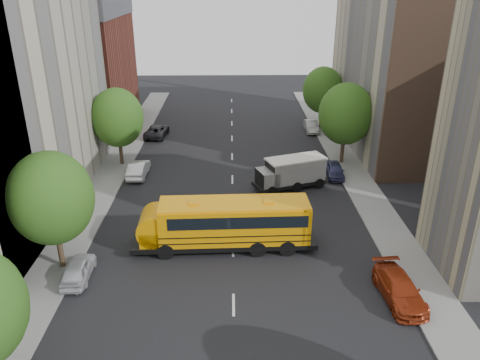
{
  "coord_description": "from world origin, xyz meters",
  "views": [
    {
      "loc": [
        -0.04,
        -29.68,
        17.28
      ],
      "look_at": [
        0.56,
        2.0,
        3.44
      ],
      "focal_mm": 35.0,
      "sensor_mm": 36.0,
      "label": 1
    }
  ],
  "objects_px": {
    "street_tree_5": "(323,90)",
    "school_bus": "(222,222)",
    "parked_car_5": "(311,126)",
    "safari_truck": "(291,172)",
    "parked_car_1": "(138,169)",
    "parked_car_0": "(78,269)",
    "street_tree_4": "(346,114)",
    "parked_car_3": "(399,289)",
    "street_tree_1": "(51,198)",
    "parked_car_4": "(335,170)",
    "street_tree_2": "(117,118)",
    "parked_car_2": "(157,131)"
  },
  "relations": [
    {
      "from": "street_tree_5",
      "to": "school_bus",
      "type": "bearing_deg",
      "value": -112.88
    },
    {
      "from": "street_tree_5",
      "to": "parked_car_5",
      "type": "xyz_separation_m",
      "value": [
        -1.4,
        -1.53,
        -4.04
      ]
    },
    {
      "from": "parked_car_5",
      "to": "safari_truck",
      "type": "bearing_deg",
      "value": -104.51
    },
    {
      "from": "street_tree_5",
      "to": "parked_car_1",
      "type": "distance_m",
      "value": 25.14
    },
    {
      "from": "street_tree_5",
      "to": "school_bus",
      "type": "xyz_separation_m",
      "value": [
        -11.71,
        -27.75,
        -2.73
      ]
    },
    {
      "from": "safari_truck",
      "to": "parked_car_0",
      "type": "relative_size",
      "value": 1.76
    },
    {
      "from": "street_tree_4",
      "to": "safari_truck",
      "type": "xyz_separation_m",
      "value": [
        -5.85,
        -5.88,
        -3.62
      ]
    },
    {
      "from": "street_tree_4",
      "to": "safari_truck",
      "type": "relative_size",
      "value": 1.19
    },
    {
      "from": "safari_truck",
      "to": "school_bus",
      "type": "bearing_deg",
      "value": -140.61
    },
    {
      "from": "street_tree_4",
      "to": "parked_car_5",
      "type": "bearing_deg",
      "value": 97.62
    },
    {
      "from": "street_tree_5",
      "to": "parked_car_3",
      "type": "distance_m",
      "value": 33.91
    },
    {
      "from": "street_tree_5",
      "to": "parked_car_1",
      "type": "bearing_deg",
      "value": -142.91
    },
    {
      "from": "street_tree_5",
      "to": "safari_truck",
      "type": "distance_m",
      "value": 19.09
    },
    {
      "from": "street_tree_1",
      "to": "parked_car_4",
      "type": "distance_m",
      "value": 25.58
    },
    {
      "from": "parked_car_0",
      "to": "parked_car_4",
      "type": "distance_m",
      "value": 24.87
    },
    {
      "from": "parked_car_1",
      "to": "parked_car_4",
      "type": "xyz_separation_m",
      "value": [
        18.4,
        -0.49,
        -0.07
      ]
    },
    {
      "from": "street_tree_4",
      "to": "parked_car_1",
      "type": "height_order",
      "value": "street_tree_4"
    },
    {
      "from": "street_tree_2",
      "to": "street_tree_5",
      "type": "bearing_deg",
      "value": 28.61
    },
    {
      "from": "street_tree_1",
      "to": "school_bus",
      "type": "height_order",
      "value": "street_tree_1"
    },
    {
      "from": "parked_car_0",
      "to": "street_tree_2",
      "type": "bearing_deg",
      "value": -87.7
    },
    {
      "from": "parked_car_0",
      "to": "parked_car_2",
      "type": "height_order",
      "value": "parked_car_2"
    },
    {
      "from": "street_tree_1",
      "to": "parked_car_0",
      "type": "height_order",
      "value": "street_tree_1"
    },
    {
      "from": "parked_car_1",
      "to": "parked_car_3",
      "type": "height_order",
      "value": "parked_car_1"
    },
    {
      "from": "street_tree_2",
      "to": "parked_car_1",
      "type": "xyz_separation_m",
      "value": [
        2.2,
        -2.97,
        -4.11
      ]
    },
    {
      "from": "street_tree_5",
      "to": "parked_car_4",
      "type": "bearing_deg",
      "value": -95.18
    },
    {
      "from": "safari_truck",
      "to": "parked_car_2",
      "type": "xyz_separation_m",
      "value": [
        -13.95,
        14.81,
        -0.78
      ]
    },
    {
      "from": "street_tree_1",
      "to": "parked_car_2",
      "type": "xyz_separation_m",
      "value": [
        2.2,
        26.93,
        -4.27
      ]
    },
    {
      "from": "street_tree_4",
      "to": "parked_car_3",
      "type": "height_order",
      "value": "street_tree_4"
    },
    {
      "from": "street_tree_1",
      "to": "parked_car_3",
      "type": "bearing_deg",
      "value": -10.03
    },
    {
      "from": "street_tree_5",
      "to": "parked_car_0",
      "type": "height_order",
      "value": "street_tree_5"
    },
    {
      "from": "parked_car_4",
      "to": "parked_car_5",
      "type": "distance_m",
      "value": 13.93
    },
    {
      "from": "street_tree_5",
      "to": "parked_car_3",
      "type": "bearing_deg",
      "value": -92.38
    },
    {
      "from": "street_tree_5",
      "to": "parked_car_2",
      "type": "height_order",
      "value": "street_tree_5"
    },
    {
      "from": "parked_car_1",
      "to": "parked_car_4",
      "type": "bearing_deg",
      "value": 179.49
    },
    {
      "from": "parked_car_3",
      "to": "street_tree_1",
      "type": "bearing_deg",
      "value": 165.62
    },
    {
      "from": "street_tree_5",
      "to": "parked_car_5",
      "type": "bearing_deg",
      "value": -132.45
    },
    {
      "from": "street_tree_4",
      "to": "parked_car_2",
      "type": "bearing_deg",
      "value": 155.72
    },
    {
      "from": "street_tree_5",
      "to": "safari_truck",
      "type": "height_order",
      "value": "street_tree_5"
    },
    {
      "from": "safari_truck",
      "to": "parked_car_1",
      "type": "height_order",
      "value": "safari_truck"
    },
    {
      "from": "parked_car_0",
      "to": "parked_car_2",
      "type": "xyz_separation_m",
      "value": [
        0.8,
        28.19,
        0.02
      ]
    },
    {
      "from": "parked_car_2",
      "to": "parked_car_5",
      "type": "bearing_deg",
      "value": -170.34
    },
    {
      "from": "street_tree_5",
      "to": "street_tree_2",
      "type": "bearing_deg",
      "value": -151.39
    },
    {
      "from": "parked_car_4",
      "to": "parked_car_1",
      "type": "bearing_deg",
      "value": -177.47
    },
    {
      "from": "safari_truck",
      "to": "parked_car_2",
      "type": "bearing_deg",
      "value": 113.39
    },
    {
      "from": "parked_car_2",
      "to": "parked_car_1",
      "type": "bearing_deg",
      "value": 94.88
    },
    {
      "from": "parked_car_1",
      "to": "parked_car_5",
      "type": "distance_m",
      "value": 22.78
    },
    {
      "from": "safari_truck",
      "to": "parked_car_5",
      "type": "bearing_deg",
      "value": 54.89
    },
    {
      "from": "parked_car_0",
      "to": "parked_car_2",
      "type": "relative_size",
      "value": 0.79
    },
    {
      "from": "street_tree_5",
      "to": "street_tree_1",
      "type": "bearing_deg",
      "value": -126.25
    },
    {
      "from": "street_tree_1",
      "to": "parked_car_2",
      "type": "height_order",
      "value": "street_tree_1"
    }
  ]
}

